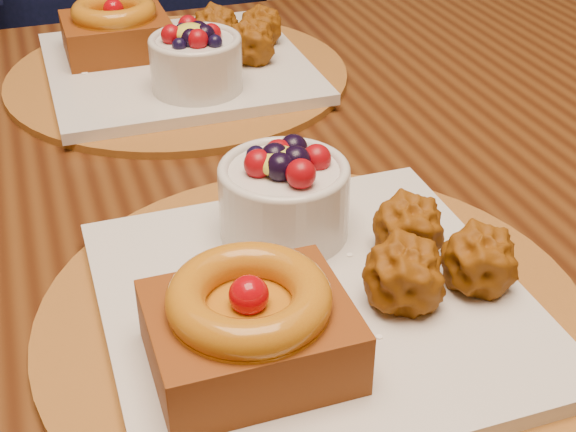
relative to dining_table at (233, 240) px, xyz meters
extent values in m
cube|color=#341709|center=(0.00, 0.00, 0.06)|extent=(1.60, 0.90, 0.04)
cylinder|color=#341709|center=(0.72, 0.37, -0.32)|extent=(0.06, 0.06, 0.71)
cylinder|color=brown|center=(0.00, -0.22, 0.08)|extent=(0.38, 0.38, 0.01)
cube|color=silver|center=(0.00, -0.22, 0.09)|extent=(0.28, 0.28, 0.01)
cube|color=#532507|center=(-0.06, -0.27, 0.12)|extent=(0.12, 0.10, 0.04)
torus|color=#9F4409|center=(-0.06, -0.27, 0.15)|extent=(0.10, 0.10, 0.02)
sphere|color=#990209|center=(-0.06, -0.27, 0.15)|extent=(0.02, 0.02, 0.02)
sphere|color=#89500A|center=(0.08, -0.19, 0.12)|extent=(0.05, 0.05, 0.05)
sphere|color=#89500A|center=(0.05, -0.24, 0.12)|extent=(0.05, 0.05, 0.05)
sphere|color=#89500A|center=(0.11, -0.24, 0.12)|extent=(0.05, 0.05, 0.05)
cylinder|color=silver|center=(0.01, -0.14, 0.12)|extent=(0.10, 0.10, 0.05)
torus|color=silver|center=(0.01, -0.14, 0.15)|extent=(0.10, 0.10, 0.01)
ellipsoid|color=yellow|center=(0.00, -0.14, 0.16)|extent=(0.03, 0.03, 0.02)
cylinder|color=brown|center=(0.00, 0.22, 0.08)|extent=(0.38, 0.38, 0.01)
cube|color=silver|center=(0.00, 0.22, 0.09)|extent=(0.28, 0.28, 0.01)
cube|color=#532507|center=(-0.06, 0.27, 0.12)|extent=(0.12, 0.09, 0.04)
torus|color=#9F4409|center=(-0.06, 0.27, 0.15)|extent=(0.09, 0.09, 0.02)
sphere|color=#990209|center=(-0.06, 0.27, 0.15)|extent=(0.02, 0.02, 0.02)
sphere|color=#89500A|center=(0.08, 0.19, 0.12)|extent=(0.05, 0.05, 0.05)
sphere|color=#89500A|center=(0.05, 0.24, 0.12)|extent=(0.05, 0.05, 0.05)
sphere|color=#89500A|center=(0.11, 0.24, 0.12)|extent=(0.05, 0.05, 0.05)
cylinder|color=silver|center=(0.01, 0.14, 0.12)|extent=(0.09, 0.09, 0.05)
torus|color=silver|center=(0.01, 0.14, 0.15)|extent=(0.09, 0.09, 0.01)
ellipsoid|color=yellow|center=(0.00, 0.14, 0.16)|extent=(0.03, 0.03, 0.02)
cube|color=black|center=(-0.14, 0.68, -0.21)|extent=(0.54, 0.54, 0.04)
cylinder|color=black|center=(0.02, 0.45, -0.45)|extent=(0.04, 0.04, 0.45)
cylinder|color=black|center=(0.09, 0.84, -0.45)|extent=(0.04, 0.04, 0.45)
camera|label=1|loc=(-0.15, -0.62, 0.44)|focal=50.00mm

